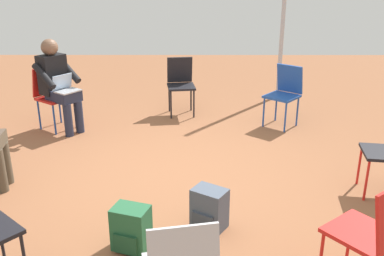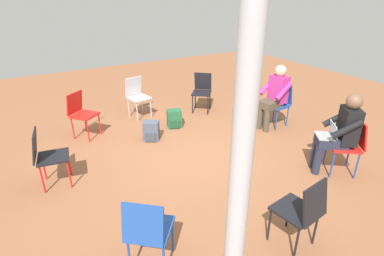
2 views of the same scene
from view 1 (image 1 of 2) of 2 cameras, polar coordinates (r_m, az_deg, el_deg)
name	(u,v)px [view 1 (image 1 of 2)]	position (r m, az deg, el deg)	size (l,w,h in m)	color
ground_plane	(176,180)	(4.54, -2.21, -6.95)	(14.00, 14.00, 0.00)	brown
chair_east	(181,82)	(6.48, -1.53, 6.21)	(0.48, 0.45, 0.85)	black
chair_southeast	(285,91)	(6.09, 12.26, 4.82)	(0.59, 0.58, 0.85)	#1E4799
chair_northeast	(52,93)	(6.16, -18.21, 4.43)	(0.57, 0.58, 0.85)	red
chair_southwest	(373,230)	(3.09, 22.97, -12.42)	(0.58, 0.58, 0.85)	red
person_with_laptop	(58,81)	(5.98, -17.47, 5.99)	(0.63, 0.64, 1.24)	#23283D
backpack_near_laptop_user	(131,230)	(3.49, -8.08, -13.36)	(0.30, 0.33, 0.36)	#235B38
backpack_by_empty_chair	(209,211)	(3.71, 2.34, -10.96)	(0.32, 0.34, 0.36)	#475160
tent_pole_near	(283,15)	(7.38, 12.09, 14.55)	(0.07, 0.07, 2.77)	#B2B2B7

